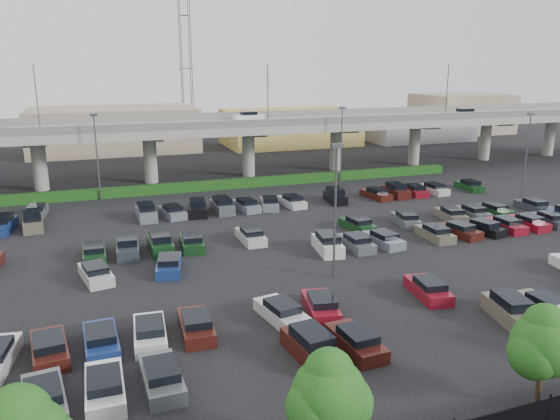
# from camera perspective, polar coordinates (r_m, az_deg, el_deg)

# --- Properties ---
(ground) EXTENTS (280.00, 280.00, 0.00)m
(ground) POSITION_cam_1_polar(r_m,az_deg,el_deg) (49.43, 1.67, -3.72)
(ground) COLOR black
(overpass) EXTENTS (150.00, 13.00, 15.80)m
(overpass) POSITION_cam_1_polar(r_m,az_deg,el_deg) (77.97, -7.08, 8.33)
(overpass) COLOR gray
(overpass) RESTS_ON ground
(hedge) EXTENTS (66.00, 1.60, 1.10)m
(hedge) POSITION_cam_1_polar(r_m,az_deg,el_deg) (72.33, -5.52, 2.71)
(hedge) COLOR #163E12
(hedge) RESTS_ON ground
(tree_row) EXTENTS (65.07, 3.66, 5.94)m
(tree_row) POSITION_cam_1_polar(r_m,az_deg,el_deg) (27.55, 24.19, -13.02)
(tree_row) COLOR #332316
(tree_row) RESTS_ON ground
(parked_cars) EXTENTS (63.20, 41.68, 1.67)m
(parked_cars) POSITION_cam_1_polar(r_m,az_deg,el_deg) (47.27, 2.14, -3.84)
(parked_cars) COLOR navy
(parked_cars) RESTS_ON ground
(light_poles) EXTENTS (66.90, 48.38, 10.30)m
(light_poles) POSITION_cam_1_polar(r_m,az_deg,el_deg) (48.37, -3.71, 3.50)
(light_poles) COLOR #45454A
(light_poles) RESTS_ON ground
(distant_buildings) EXTENTS (138.00, 24.00, 9.00)m
(distant_buildings) POSITION_cam_1_polar(r_m,az_deg,el_deg) (110.12, -4.03, 8.64)
(distant_buildings) COLOR gray
(distant_buildings) RESTS_ON ground
(comm_tower) EXTENTS (2.40, 2.40, 30.00)m
(comm_tower) POSITION_cam_1_polar(r_m,az_deg,el_deg) (119.48, -9.78, 14.66)
(comm_tower) COLOR #45454A
(comm_tower) RESTS_ON ground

